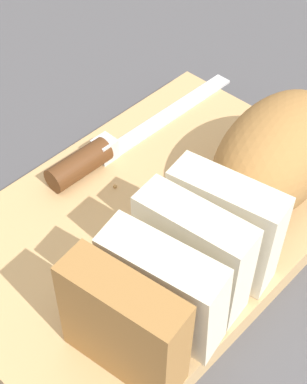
# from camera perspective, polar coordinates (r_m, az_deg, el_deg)

# --- Properties ---
(ground_plane) EXTENTS (3.00, 3.00, 0.00)m
(ground_plane) POSITION_cam_1_polar(r_m,az_deg,el_deg) (0.53, 0.00, -4.00)
(ground_plane) COLOR #4C4C51
(cutting_board) EXTENTS (0.38, 0.25, 0.02)m
(cutting_board) POSITION_cam_1_polar(r_m,az_deg,el_deg) (0.52, 0.00, -3.17)
(cutting_board) COLOR tan
(cutting_board) RESTS_ON ground_plane
(bread_loaf) EXTENTS (0.32, 0.13, 0.09)m
(bread_loaf) POSITION_cam_1_polar(r_m,az_deg,el_deg) (0.47, 8.59, -0.61)
(bread_loaf) COLOR #A8753D
(bread_loaf) RESTS_ON cutting_board
(bread_knife) EXTENTS (0.25, 0.03, 0.02)m
(bread_knife) POSITION_cam_1_polar(r_m,az_deg,el_deg) (0.55, -5.47, 3.91)
(bread_knife) COLOR silver
(bread_knife) RESTS_ON cutting_board
(crumb_near_knife) EXTENTS (0.00, 0.00, 0.00)m
(crumb_near_knife) POSITION_cam_1_polar(r_m,az_deg,el_deg) (0.53, -3.84, 0.61)
(crumb_near_knife) COLOR tan
(crumb_near_knife) RESTS_ON cutting_board
(crumb_near_loaf) EXTENTS (0.00, 0.00, 0.00)m
(crumb_near_loaf) POSITION_cam_1_polar(r_m,az_deg,el_deg) (0.55, 4.25, 2.89)
(crumb_near_loaf) COLOR tan
(crumb_near_loaf) RESTS_ON cutting_board
(crumb_stray_left) EXTENTS (0.01, 0.01, 0.01)m
(crumb_stray_left) POSITION_cam_1_polar(r_m,az_deg,el_deg) (0.50, -0.66, -2.45)
(crumb_stray_left) COLOR tan
(crumb_stray_left) RESTS_ON cutting_board
(crumb_stray_right) EXTENTS (0.01, 0.01, 0.01)m
(crumb_stray_right) POSITION_cam_1_polar(r_m,az_deg,el_deg) (0.49, 2.17, -4.05)
(crumb_stray_right) COLOR tan
(crumb_stray_right) RESTS_ON cutting_board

